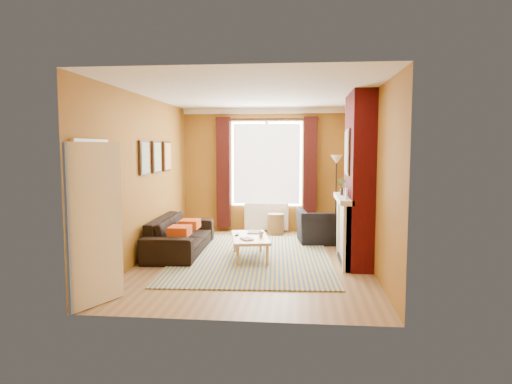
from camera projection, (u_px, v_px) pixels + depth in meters
ground at (255, 260)px, 7.80m from camera, size 5.50×5.50×0.00m
room_walls at (293, 179)px, 7.87m from camera, size 3.82×5.54×2.83m
striped_rug at (252, 257)px, 7.99m from camera, size 2.90×3.88×0.02m
sofa at (181, 235)px, 8.39m from camera, size 0.93×2.25×0.65m
armchair at (324, 226)px, 9.18m from camera, size 1.15×1.04×0.68m
coffee_table at (250, 239)px, 7.85m from camera, size 0.81×1.29×0.40m
wicker_stool at (276, 224)px, 10.10m from camera, size 0.44×0.44×0.46m
floor_lamp at (336, 172)px, 9.82m from camera, size 0.34×0.34×1.76m
book_a at (242, 239)px, 7.53m from camera, size 0.26×0.29×0.02m
book_b at (248, 232)px, 8.21m from camera, size 0.22×0.31×0.02m
mug at (261, 234)px, 7.81m from camera, size 0.12×0.12×0.09m
tv_remote at (237, 235)px, 7.95m from camera, size 0.06×0.17×0.02m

